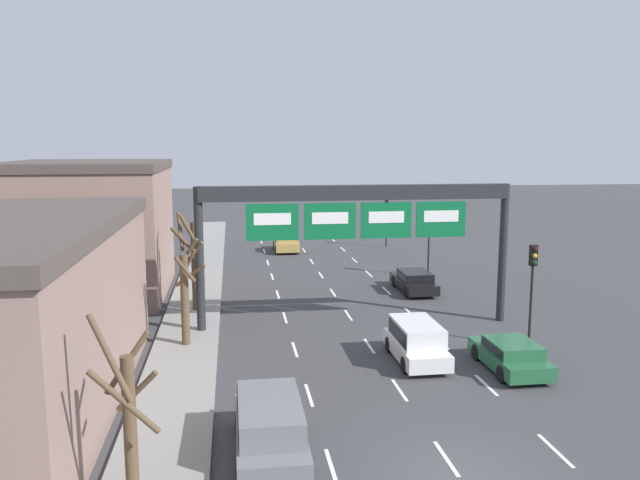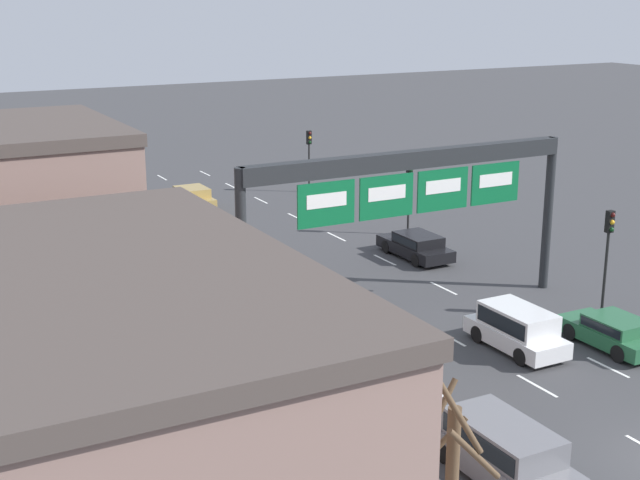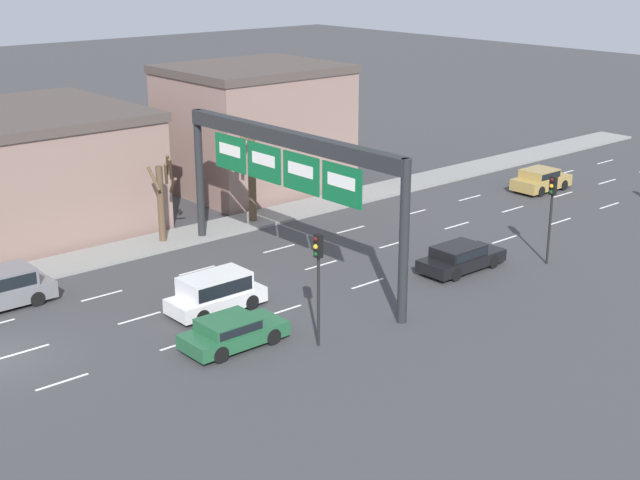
# 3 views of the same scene
# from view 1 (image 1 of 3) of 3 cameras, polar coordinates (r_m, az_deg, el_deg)

# --- Properties ---
(ground_plane) EXTENTS (220.00, 220.00, 0.00)m
(ground_plane) POSITION_cam_1_polar(r_m,az_deg,el_deg) (18.23, 12.57, -20.39)
(ground_plane) COLOR #3D3D3F
(lane_dashes) EXTENTS (6.72, 67.00, 0.01)m
(lane_dashes) POSITION_cam_1_polar(r_m,az_deg,el_deg) (30.24, 3.49, -8.15)
(lane_dashes) COLOR white
(lane_dashes) RESTS_ON ground_plane
(sign_gantry) EXTENTS (15.21, 0.70, 6.88)m
(sign_gantry) POSITION_cam_1_polar(r_m,az_deg,el_deg) (29.56, 3.41, 2.61)
(sign_gantry) COLOR #232628
(sign_gantry) RESTS_ON ground_plane
(building_far) EXTENTS (8.73, 10.26, 7.81)m
(building_far) POSITION_cam_1_polar(r_m,az_deg,el_deg) (38.58, -20.31, 0.97)
(building_far) COLOR gray
(building_far) RESTS_ON ground_plane
(suv_grey) EXTENTS (1.96, 4.77, 1.66)m
(suv_grey) POSITION_cam_1_polar(r_m,az_deg,el_deg) (18.53, -4.61, -16.48)
(suv_grey) COLOR slate
(suv_grey) RESTS_ON ground_plane
(car_green) EXTENTS (1.90, 4.11, 1.23)m
(car_green) POSITION_cam_1_polar(r_m,az_deg,el_deg) (25.90, 17.04, -9.94)
(car_green) COLOR #235B38
(car_green) RESTS_ON ground_plane
(car_black) EXTENTS (1.85, 4.54, 1.28)m
(car_black) POSITION_cam_1_polar(r_m,az_deg,el_deg) (37.88, 8.61, -3.67)
(car_black) COLOR black
(car_black) RESTS_ON ground_plane
(suv_white) EXTENTS (1.81, 4.16, 1.65)m
(suv_white) POSITION_cam_1_polar(r_m,az_deg,el_deg) (26.02, 8.80, -8.98)
(suv_white) COLOR silver
(suv_white) RESTS_ON ground_plane
(car_gold) EXTENTS (1.94, 4.02, 1.43)m
(car_gold) POSITION_cam_1_polar(r_m,az_deg,el_deg) (51.34, -3.13, -0.20)
(car_gold) COLOR #A88947
(car_gold) RESTS_ON ground_plane
(traffic_light_near_gantry) EXTENTS (0.30, 0.35, 4.53)m
(traffic_light_near_gantry) POSITION_cam_1_polar(r_m,az_deg,el_deg) (28.38, 18.87, -3.01)
(traffic_light_near_gantry) COLOR black
(traffic_light_near_gantry) RESTS_ON ground_plane
(traffic_light_mid_block) EXTENTS (0.30, 0.35, 4.13)m
(traffic_light_mid_block) POSITION_cam_1_polar(r_m,az_deg,el_deg) (53.53, 6.11, 2.52)
(traffic_light_mid_block) COLOR black
(traffic_light_mid_block) RESTS_ON ground_plane
(traffic_light_far_end) EXTENTS (0.30, 0.35, 4.39)m
(traffic_light_far_end) POSITION_cam_1_polar(r_m,az_deg,el_deg) (41.79, 9.96, 0.89)
(traffic_light_far_end) COLOR black
(traffic_light_far_end) RESTS_ON ground_plane
(tree_bare_closest) EXTENTS (1.42, 1.51, 4.65)m
(tree_bare_closest) POSITION_cam_1_polar(r_m,az_deg,el_deg) (27.67, -12.15, -4.45)
(tree_bare_closest) COLOR brown
(tree_bare_closest) RESTS_ON sidewalk_left
(tree_bare_second) EXTENTS (1.47, 1.92, 5.12)m
(tree_bare_second) POSITION_cam_1_polar(r_m,az_deg,el_deg) (33.06, -11.52, -1.77)
(tree_bare_second) COLOR brown
(tree_bare_second) RESTS_ON sidewalk_left
(tree_bare_third) EXTENTS (1.65, 1.54, 4.91)m
(tree_bare_third) POSITION_cam_1_polar(r_m,az_deg,el_deg) (15.93, -17.11, -15.22)
(tree_bare_third) COLOR brown
(tree_bare_third) RESTS_ON sidewalk_left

